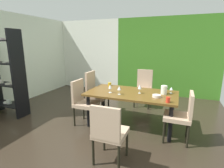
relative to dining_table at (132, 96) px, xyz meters
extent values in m
cube|color=#2F261C|center=(-0.73, -0.46, -0.65)|extent=(5.63, 6.14, 0.02)
cube|color=silver|center=(-2.36, 2.56, 0.61)|extent=(2.37, 0.10, 2.50)
cube|color=#3B7821|center=(0.45, 2.56, 0.61)|extent=(3.26, 0.10, 2.50)
cube|color=brown|center=(0.00, 0.00, 0.06)|extent=(1.80, 0.96, 0.04)
cylinder|color=black|center=(-0.80, 0.38, -0.30)|extent=(0.07, 0.07, 0.68)
cylinder|color=black|center=(0.80, 0.38, -0.30)|extent=(0.07, 0.07, 0.68)
cylinder|color=black|center=(-0.80, -0.38, -0.30)|extent=(0.07, 0.07, 0.68)
cylinder|color=black|center=(0.80, -0.38, -0.30)|extent=(0.07, 0.07, 0.68)
cube|color=tan|center=(-0.90, -0.28, -0.19)|extent=(0.44, 0.44, 0.07)
cube|color=tan|center=(-1.10, -0.28, 0.06)|extent=(0.05, 0.42, 0.50)
cylinder|color=black|center=(-0.71, -0.09, -0.43)|extent=(0.04, 0.04, 0.41)
cylinder|color=black|center=(-0.71, -0.47, -0.43)|extent=(0.04, 0.04, 0.41)
cylinder|color=black|center=(-1.09, -0.09, -0.43)|extent=(0.04, 0.04, 0.41)
cylinder|color=black|center=(-1.09, -0.47, -0.43)|extent=(0.04, 0.04, 0.41)
cube|color=tan|center=(-0.90, 0.28, -0.19)|extent=(0.44, 0.44, 0.07)
cube|color=tan|center=(-1.10, 0.28, 0.10)|extent=(0.05, 0.42, 0.59)
cylinder|color=black|center=(-0.71, 0.47, -0.43)|extent=(0.04, 0.04, 0.41)
cylinder|color=black|center=(-0.71, 0.09, -0.43)|extent=(0.04, 0.04, 0.41)
cylinder|color=black|center=(-1.09, 0.47, -0.43)|extent=(0.04, 0.04, 0.41)
cylinder|color=black|center=(-1.09, 0.09, -0.43)|extent=(0.04, 0.04, 0.41)
cube|color=tan|center=(0.90, -0.28, -0.19)|extent=(0.44, 0.44, 0.07)
cube|color=tan|center=(1.10, -0.28, 0.03)|extent=(0.05, 0.42, 0.45)
cylinder|color=black|center=(0.71, -0.47, -0.43)|extent=(0.04, 0.04, 0.41)
cylinder|color=black|center=(0.71, -0.09, -0.43)|extent=(0.04, 0.04, 0.41)
cylinder|color=black|center=(1.09, -0.47, -0.43)|extent=(0.04, 0.04, 0.41)
cylinder|color=black|center=(1.09, -0.09, -0.43)|extent=(0.04, 0.04, 0.41)
cube|color=tan|center=(0.03, -1.22, -0.19)|extent=(0.44, 0.44, 0.07)
cube|color=tan|center=(0.03, -1.42, 0.04)|extent=(0.42, 0.05, 0.46)
cylinder|color=black|center=(-0.16, -1.03, -0.43)|extent=(0.04, 0.04, 0.41)
cylinder|color=black|center=(0.22, -1.03, -0.43)|extent=(0.04, 0.04, 0.41)
cylinder|color=black|center=(-0.16, -1.41, -0.43)|extent=(0.04, 0.04, 0.41)
cylinder|color=black|center=(0.22, -1.41, -0.43)|extent=(0.04, 0.04, 0.41)
cube|color=tan|center=(0.00, 1.22, -0.19)|extent=(0.44, 0.44, 0.07)
cube|color=tan|center=(0.00, 1.42, 0.08)|extent=(0.42, 0.05, 0.54)
cylinder|color=black|center=(0.19, 1.03, -0.43)|extent=(0.04, 0.04, 0.41)
cylinder|color=black|center=(-0.19, 1.03, -0.43)|extent=(0.04, 0.04, 0.41)
cylinder|color=black|center=(0.19, 1.41, -0.43)|extent=(0.04, 0.04, 0.41)
cylinder|color=black|center=(-0.19, 1.41, -0.43)|extent=(0.04, 0.04, 0.41)
cube|color=black|center=(-2.48, -0.49, 0.36)|extent=(0.05, 0.36, 2.00)
cube|color=black|center=(-2.93, -0.49, -0.39)|extent=(0.91, 0.36, 0.02)
cylinder|color=white|center=(-3.01, -0.49, -0.36)|extent=(0.14, 0.14, 0.04)
cylinder|color=white|center=(-2.92, -0.49, -0.33)|extent=(0.11, 0.11, 0.10)
cube|color=black|center=(-2.93, -0.49, 0.11)|extent=(0.91, 0.36, 0.02)
cylinder|color=silver|center=(-2.80, -0.49, 0.13)|extent=(0.22, 0.22, 0.02)
cylinder|color=white|center=(-3.09, -0.49, 0.17)|extent=(0.10, 0.10, 0.09)
cube|color=black|center=(-2.93, -0.49, 0.61)|extent=(0.91, 0.36, 0.02)
cylinder|color=white|center=(-2.83, -0.49, 0.63)|extent=(0.15, 0.15, 0.02)
cube|color=black|center=(-2.93, -0.49, 1.11)|extent=(0.91, 0.36, 0.02)
cylinder|color=silver|center=(-2.86, -0.49, 1.14)|extent=(0.15, 0.15, 0.05)
cylinder|color=silver|center=(0.16, 0.00, 0.08)|extent=(0.06, 0.06, 0.00)
cylinder|color=silver|center=(0.16, 0.00, 0.13)|extent=(0.01, 0.01, 0.09)
cone|color=silver|center=(0.16, 0.00, 0.21)|extent=(0.07, 0.07, 0.09)
cylinder|color=silver|center=(-0.41, -0.17, 0.08)|extent=(0.07, 0.07, 0.00)
cylinder|color=silver|center=(-0.41, -0.17, 0.12)|extent=(0.01, 0.01, 0.08)
cone|color=silver|center=(-0.41, -0.17, 0.21)|extent=(0.07, 0.07, 0.08)
cylinder|color=silver|center=(-0.19, -0.22, 0.08)|extent=(0.06, 0.06, 0.00)
cylinder|color=silver|center=(-0.19, -0.22, 0.13)|extent=(0.01, 0.01, 0.09)
cone|color=silver|center=(-0.19, -0.22, 0.21)|extent=(0.07, 0.07, 0.07)
cylinder|color=silver|center=(0.75, 0.23, 0.08)|extent=(0.06, 0.06, 0.00)
cylinder|color=silver|center=(0.75, 0.23, 0.11)|extent=(0.01, 0.01, 0.06)
cone|color=silver|center=(0.75, 0.23, 0.18)|extent=(0.06, 0.06, 0.06)
cylinder|color=beige|center=(0.52, -0.14, 0.10)|extent=(0.16, 0.16, 0.05)
cylinder|color=red|center=(0.73, -0.37, 0.13)|extent=(0.07, 0.07, 0.10)
cylinder|color=gold|center=(-0.63, 0.37, 0.12)|extent=(0.08, 0.08, 0.08)
cylinder|color=white|center=(0.62, 0.12, 0.16)|extent=(0.12, 0.12, 0.17)
cone|color=white|center=(0.67, 0.12, 0.24)|extent=(0.04, 0.04, 0.03)
camera|label=1|loc=(0.87, -3.33, 1.06)|focal=28.00mm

